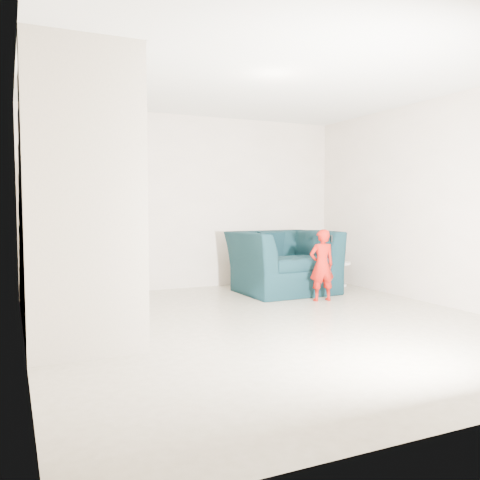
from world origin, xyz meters
The scene contains 12 objects.
floor centered at (0.00, 0.00, 0.00)m, with size 5.50×5.50×0.00m, color gray.
ceiling centered at (0.00, 0.00, 2.70)m, with size 5.50×5.50×0.00m, color silver.
back_wall centered at (0.00, 2.75, 1.35)m, with size 5.00×5.00×0.00m, color #BCAC99.
left_wall centered at (-2.50, 0.00, 1.35)m, with size 5.50×5.50×0.00m, color #BCAC99.
right_wall centered at (2.50, 0.00, 1.35)m, with size 5.50×5.50×0.00m, color #BCAC99.
armchair centered at (1.13, 1.78, 0.46)m, with size 1.41×1.24×0.92m, color black.
toddler centered at (1.26, 0.96, 0.49)m, with size 0.36×0.23×0.98m, color maroon.
side_table centered at (2.23, 1.93, 0.26)m, with size 0.39×0.39×0.39m.
staircase centered at (-2.00, 0.55, 0.95)m, with size 1.02×3.03×3.62m.
cushion centered at (1.08, 2.11, 0.70)m, with size 0.43×0.12×0.41m, color black.
throw centered at (0.57, 1.80, 0.58)m, with size 0.05×0.48×0.53m, color black.
phone centered at (1.38, 0.91, 0.85)m, with size 0.02×0.05×0.10m, color black.
Camera 1 is at (-2.60, -4.83, 1.30)m, focal length 38.00 mm.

